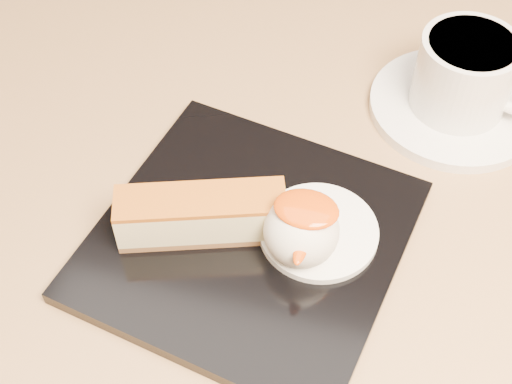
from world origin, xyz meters
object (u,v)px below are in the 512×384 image
(dessert_plate, at_px, (249,240))
(coffee_cup, at_px, (467,73))
(ice_cream_scoop, at_px, (301,231))
(cheesecake, at_px, (201,215))
(saucer, at_px, (454,107))
(table, at_px, (206,306))

(dessert_plate, distance_m, coffee_cup, 0.24)
(ice_cream_scoop, bearing_deg, coffee_cup, 62.50)
(cheesecake, relative_size, saucer, 0.85)
(table, xyz_separation_m, dessert_plate, (0.05, -0.02, 0.16))
(table, height_order, ice_cream_scoop, ice_cream_scoop)
(coffee_cup, bearing_deg, saucer, 180.00)
(dessert_plate, xyz_separation_m, ice_cream_scoop, (0.04, -0.01, 0.03))
(ice_cream_scoop, bearing_deg, cheesecake, 180.00)
(dessert_plate, relative_size, coffee_cup, 2.00)
(saucer, height_order, coffee_cup, coffee_cup)
(table, relative_size, coffee_cup, 7.28)
(table, bearing_deg, cheesecake, -61.32)
(table, bearing_deg, dessert_plate, -25.12)
(dessert_plate, height_order, coffee_cup, coffee_cup)
(table, relative_size, cheesecake, 6.25)
(table, height_order, saucer, saucer)
(cheesecake, bearing_deg, dessert_plate, -10.70)
(cheesecake, distance_m, saucer, 0.26)
(ice_cream_scoop, relative_size, saucer, 0.36)
(ice_cream_scoop, relative_size, coffee_cup, 0.50)
(ice_cream_scoop, height_order, saucer, ice_cream_scoop)
(table, height_order, coffee_cup, coffee_cup)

